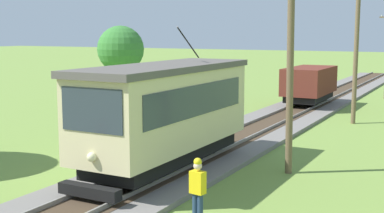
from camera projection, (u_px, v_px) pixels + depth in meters
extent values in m
cube|color=beige|center=(166.00, 108.00, 17.95)|extent=(2.50, 8.00, 2.60)
cube|color=#56514C|center=(166.00, 68.00, 17.75)|extent=(2.60, 8.32, 0.22)
cube|color=black|center=(167.00, 153.00, 18.18)|extent=(2.10, 7.04, 0.44)
cube|color=#2D3842|center=(91.00, 110.00, 14.38)|extent=(2.10, 0.03, 1.25)
cube|color=#2D3842|center=(199.00, 100.00, 17.31)|extent=(0.02, 6.72, 1.04)
sphere|color=#F4EAB2|center=(92.00, 157.00, 14.53)|extent=(0.28, 0.28, 0.28)
cylinder|color=black|center=(188.00, 43.00, 19.03)|extent=(0.05, 1.67, 1.19)
cube|color=black|center=(89.00, 191.00, 14.54)|extent=(2.00, 0.36, 0.32)
cylinder|color=black|center=(130.00, 168.00, 16.22)|extent=(1.54, 0.80, 0.80)
cylinder|color=black|center=(196.00, 141.00, 20.13)|extent=(1.54, 0.80, 0.80)
cube|color=maroon|center=(310.00, 80.00, 33.84)|extent=(2.40, 5.20, 1.70)
cube|color=black|center=(309.00, 97.00, 33.99)|extent=(2.02, 4.78, 0.38)
cylinder|color=black|center=(302.00, 99.00, 32.63)|extent=(1.54, 0.76, 0.76)
cylinder|color=black|center=(315.00, 94.00, 35.35)|extent=(1.54, 0.76, 0.76)
cylinder|color=brown|center=(290.00, 54.00, 17.56)|extent=(0.24, 0.51, 8.39)
cylinder|color=brown|center=(356.00, 46.00, 27.51)|extent=(0.24, 0.26, 8.32)
cylinder|color=silver|center=(382.00, 16.00, 37.93)|extent=(0.08, 0.08, 0.10)
cylinder|color=navy|center=(195.00, 209.00, 13.29)|extent=(0.15, 0.15, 0.86)
cylinder|color=navy|center=(200.00, 210.00, 13.20)|extent=(0.15, 0.15, 0.86)
cube|color=yellow|center=(198.00, 182.00, 13.14)|extent=(0.41, 0.30, 0.58)
sphere|color=beige|center=(198.00, 166.00, 13.08)|extent=(0.22, 0.22, 0.22)
sphere|color=yellow|center=(198.00, 162.00, 13.06)|extent=(0.21, 0.21, 0.21)
cylinder|color=#4C3823|center=(121.00, 84.00, 36.53)|extent=(0.32, 0.32, 2.49)
sphere|color=#387A33|center=(121.00, 49.00, 36.18)|extent=(3.26, 3.26, 3.26)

